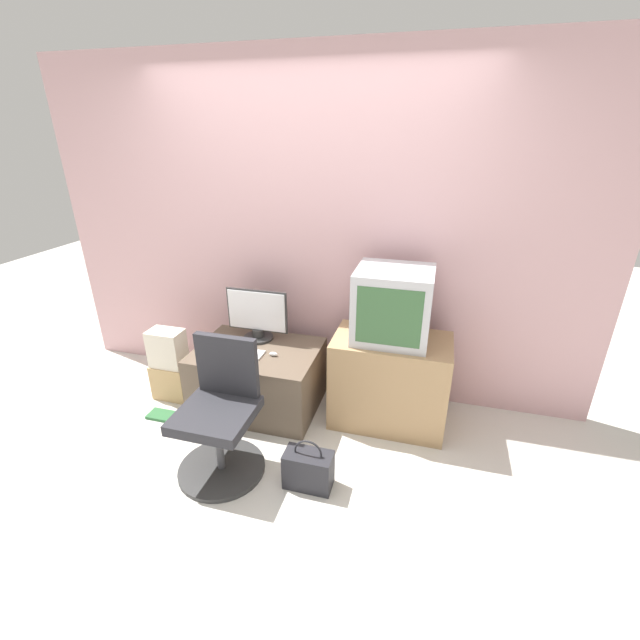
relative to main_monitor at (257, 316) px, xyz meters
The scene contains 13 objects.
ground_plane 1.30m from the main_monitor, 70.50° to the right, with size 12.00×12.00×0.00m, color beige.
wall_back 0.76m from the main_monitor, 39.21° to the left, with size 4.40×0.05×2.60m.
desk 0.49m from the main_monitor, 71.76° to the right, with size 0.94×0.69×0.50m.
side_stand 1.14m from the main_monitor, ahead, with size 0.84×0.50×0.69m.
main_monitor is the anchor object (origin of this frame).
keyboard 0.33m from the main_monitor, 92.50° to the right, with size 0.31×0.14×0.01m.
mouse 0.38m from the main_monitor, 47.52° to the right, with size 0.06×0.03×0.03m.
crt_tv 1.09m from the main_monitor, ahead, with size 0.52×0.47×0.51m.
office_chair 0.95m from the main_monitor, 83.14° to the right, with size 0.56×0.56×0.89m.
cardboard_box_lower 0.92m from the main_monitor, 159.02° to the right, with size 0.30×0.20×0.30m.
cardboard_box_upper 0.77m from the main_monitor, 159.02° to the right, with size 0.27×0.18×0.31m.
handbag 1.28m from the main_monitor, 52.62° to the right, with size 0.30×0.16×0.35m.
book 1.08m from the main_monitor, 138.81° to the right, with size 0.20×0.13×0.02m.
Camera 1 is at (0.95, -1.83, 2.06)m, focal length 24.00 mm.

